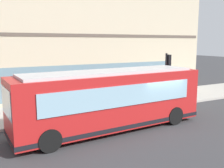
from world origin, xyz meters
TOP-DOWN VIEW (x-y plane):
  - ground at (0.00, 0.00)m, footprint 120.00×120.00m
  - sidewalk_curb at (4.96, 0.00)m, footprint 4.73×40.00m
  - building_corner at (10.42, 0.00)m, footprint 6.25×21.02m
  - city_bus_nearside at (0.41, 2.62)m, footprint 3.03×10.15m
  - traffic_light_near_corner at (2.96, -3.23)m, footprint 0.32×0.49m
  - fire_hydrant at (6.55, -1.49)m, footprint 0.35×0.35m
  - pedestrian_near_hydrant at (3.44, -1.87)m, footprint 0.32×0.32m
  - pedestrian_by_light_pole at (3.42, -4.20)m, footprint 0.32×0.32m

SIDE VIEW (x-z plane):
  - ground at x=0.00m, z-range 0.00..0.00m
  - sidewalk_curb at x=4.96m, z-range 0.00..0.15m
  - fire_hydrant at x=6.55m, z-range 0.14..0.88m
  - pedestrian_by_light_pole at x=3.42m, z-range 0.27..1.92m
  - pedestrian_near_hydrant at x=3.44m, z-range 0.29..2.04m
  - city_bus_nearside at x=0.41m, z-range 0.02..3.09m
  - traffic_light_near_corner at x=2.96m, z-range 0.86..4.44m
  - building_corner at x=10.42m, z-range -0.01..9.07m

